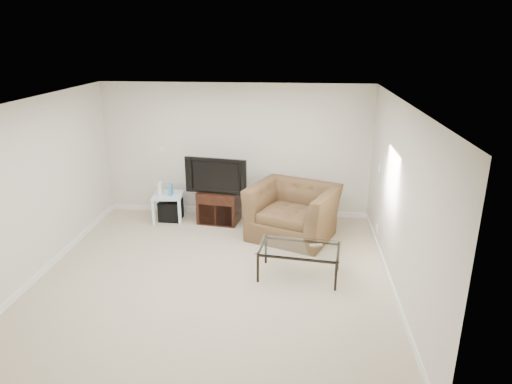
# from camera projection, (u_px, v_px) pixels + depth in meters

# --- Properties ---
(floor) EXTENTS (5.00, 5.00, 0.00)m
(floor) POSITION_uv_depth(u_px,v_px,m) (214.00, 277.00, 6.57)
(floor) COLOR tan
(floor) RESTS_ON ground
(ceiling) EXTENTS (5.00, 5.00, 0.00)m
(ceiling) POSITION_uv_depth(u_px,v_px,m) (208.00, 102.00, 5.75)
(ceiling) COLOR white
(ceiling) RESTS_ON ground
(wall_back) EXTENTS (5.00, 0.02, 2.50)m
(wall_back) POSITION_uv_depth(u_px,v_px,m) (236.00, 151.00, 8.51)
(wall_back) COLOR silver
(wall_back) RESTS_ON ground
(wall_left) EXTENTS (0.02, 5.00, 2.50)m
(wall_left) POSITION_uv_depth(u_px,v_px,m) (35.00, 190.00, 6.38)
(wall_left) COLOR silver
(wall_left) RESTS_ON ground
(wall_right) EXTENTS (0.02, 5.00, 2.50)m
(wall_right) POSITION_uv_depth(u_px,v_px,m) (400.00, 201.00, 5.94)
(wall_right) COLOR silver
(wall_right) RESTS_ON ground
(plate_back) EXTENTS (0.12, 0.02, 0.12)m
(plate_back) POSITION_uv_depth(u_px,v_px,m) (163.00, 149.00, 8.63)
(plate_back) COLOR white
(plate_back) RESTS_ON wall_back
(plate_right_switch) EXTENTS (0.02, 0.09, 0.13)m
(plate_right_switch) POSITION_uv_depth(u_px,v_px,m) (379.00, 168.00, 7.45)
(plate_right_switch) COLOR white
(plate_right_switch) RESTS_ON wall_right
(plate_right_outlet) EXTENTS (0.02, 0.08, 0.12)m
(plate_right_outlet) POSITION_uv_depth(u_px,v_px,m) (377.00, 228.00, 7.48)
(plate_right_outlet) COLOR white
(plate_right_outlet) RESTS_ON wall_right
(tv_stand) EXTENTS (0.79, 0.60, 0.60)m
(tv_stand) POSITION_uv_depth(u_px,v_px,m) (219.00, 206.00, 8.42)
(tv_stand) COLOR black
(tv_stand) RESTS_ON floor
(dvd_player) EXTENTS (0.44, 0.33, 0.06)m
(dvd_player) POSITION_uv_depth(u_px,v_px,m) (218.00, 197.00, 8.32)
(dvd_player) COLOR black
(dvd_player) RESTS_ON tv_stand
(television) EXTENTS (1.08, 0.38, 0.65)m
(television) POSITION_uv_depth(u_px,v_px,m) (218.00, 174.00, 8.19)
(television) COLOR black
(television) RESTS_ON tv_stand
(side_table) EXTENTS (0.58, 0.58, 0.51)m
(side_table) POSITION_uv_depth(u_px,v_px,m) (169.00, 207.00, 8.52)
(side_table) COLOR #AABFCD
(side_table) RESTS_ON floor
(subwoofer) EXTENTS (0.40, 0.40, 0.39)m
(subwoofer) POSITION_uv_depth(u_px,v_px,m) (171.00, 210.00, 8.57)
(subwoofer) COLOR black
(subwoofer) RESTS_ON floor
(game_console) EXTENTS (0.07, 0.17, 0.23)m
(game_console) POSITION_uv_depth(u_px,v_px,m) (160.00, 189.00, 8.38)
(game_console) COLOR white
(game_console) RESTS_ON side_table
(game_case) EXTENTS (0.07, 0.15, 0.20)m
(game_case) POSITION_uv_depth(u_px,v_px,m) (171.00, 189.00, 8.39)
(game_case) COLOR #337FCC
(game_case) RESTS_ON side_table
(recliner) EXTENTS (1.61, 1.35, 1.20)m
(recliner) POSITION_uv_depth(u_px,v_px,m) (293.00, 203.00, 7.72)
(recliner) COLOR brown
(recliner) RESTS_ON floor
(coffee_table) EXTENTS (1.23, 0.79, 0.45)m
(coffee_table) POSITION_uv_depth(u_px,v_px,m) (299.00, 262.00, 6.53)
(coffee_table) COLOR black
(coffee_table) RESTS_ON floor
(remote) EXTENTS (0.19, 0.08, 0.02)m
(remote) POSITION_uv_depth(u_px,v_px,m) (316.00, 245.00, 6.50)
(remote) COLOR #B2B2B7
(remote) RESTS_ON coffee_table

